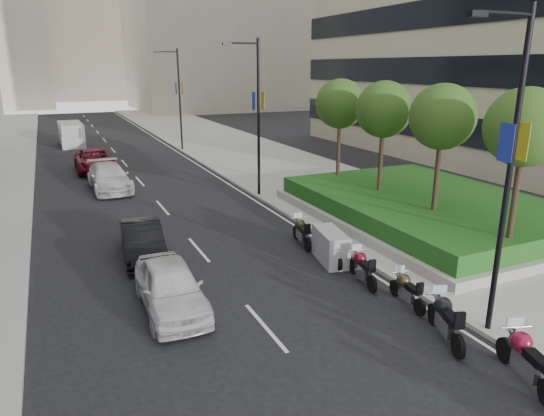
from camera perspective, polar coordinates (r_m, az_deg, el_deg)
ground at (r=12.74m, az=13.67°, el=-20.26°), size 160.00×160.00×0.00m
sidewalk_right at (r=41.62m, az=-2.09°, el=6.07°), size 10.00×100.00×0.15m
lane_edge at (r=39.94m, az=-9.15°, el=5.33°), size 0.12×100.00×0.01m
lane_centre at (r=38.91m, az=-16.56°, el=4.57°), size 0.12×100.00×0.01m
building_cream_right at (r=92.99m, az=-7.07°, el=22.73°), size 28.00×24.00×36.00m
building_cream_centre at (r=128.63m, az=-22.12°, el=20.37°), size 30.00×24.00×38.00m
planter at (r=25.45m, az=17.71°, el=-0.77°), size 10.00×14.00×0.40m
hedge at (r=25.29m, az=17.83°, el=0.53°), size 9.40×13.40×0.80m
tree_0 at (r=19.37m, az=27.62°, el=8.36°), size 2.80×2.80×6.30m
tree_1 at (r=22.04m, az=19.42°, el=10.03°), size 2.80×2.80×6.30m
tree_2 at (r=25.06m, az=13.03°, el=11.19°), size 2.80×2.80×6.30m
tree_3 at (r=28.33m, az=8.04°, el=11.99°), size 2.80×2.80×6.30m
lamp_post_0 at (r=14.19m, az=25.89°, el=4.81°), size 2.34×0.45×9.00m
lamp_post_1 at (r=28.11m, az=-1.91°, el=11.37°), size 2.34×0.45×9.00m
lamp_post_2 at (r=45.21m, az=-11.03°, el=12.98°), size 2.34×0.45×9.00m
motorcycle_1 at (r=13.84m, az=27.73°, el=-15.41°), size 1.04×2.37×1.22m
motorcycle_2 at (r=14.87m, az=19.74°, el=-12.20°), size 1.09×2.28×1.19m
motorcycle_3 at (r=16.54m, az=15.57°, el=-9.24°), size 0.66×1.99×0.99m
motorcycle_4 at (r=17.78m, az=10.59°, el=-6.89°), size 0.71×2.14×1.07m
motorcycle_5 at (r=19.33m, az=6.88°, el=-4.55°), size 1.26×2.26×1.30m
motorcycle_6 at (r=21.09m, az=3.49°, el=-2.82°), size 0.73×2.20×1.10m
car_a at (r=15.89m, az=-11.86°, el=-9.05°), size 1.95×4.63×1.56m
car_b at (r=20.34m, az=-15.00°, el=-3.69°), size 1.90×4.52×1.45m
car_c at (r=32.08m, az=-18.62°, el=3.44°), size 2.43×5.63×1.61m
car_d at (r=38.25m, az=-20.11°, el=5.27°), size 2.70×5.80×1.61m
delivery_van at (r=51.44m, az=-22.52°, el=7.91°), size 2.18×5.37×2.23m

